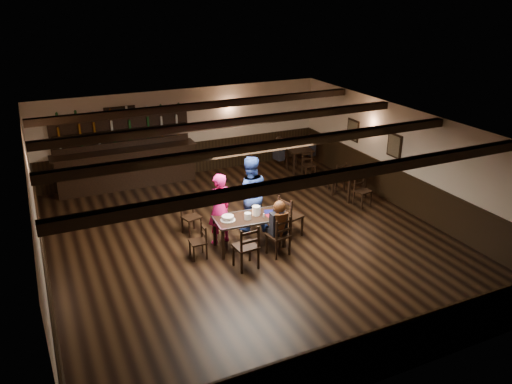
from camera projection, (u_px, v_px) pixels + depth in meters
name	position (u px, v px, depth m)	size (l,w,h in m)	color
ground	(251.00, 240.00, 11.81)	(10.00, 10.00, 0.00)	black
room_shell	(250.00, 170.00, 11.18)	(9.02, 10.02, 2.71)	beige
dining_table	(249.00, 220.00, 11.25)	(1.62, 0.90, 0.75)	black
chair_near_left	(248.00, 245.00, 10.37)	(0.50, 0.48, 1.00)	black
chair_near_right	(281.00, 234.00, 10.90)	(0.51, 0.49, 0.94)	black
chair_end_left	(201.00, 239.00, 10.90)	(0.35, 0.37, 0.77)	black
chair_end_right	(288.00, 214.00, 11.74)	(0.57, 0.59, 1.03)	black
chair_far_pushed	(189.00, 214.00, 12.00)	(0.48, 0.47, 0.84)	black
woman_pink	(219.00, 209.00, 11.37)	(0.62, 0.41, 1.70)	#FF1C8B
man_blue	(250.00, 194.00, 11.95)	(0.92, 0.72, 1.89)	navy
seated_person	(279.00, 220.00, 10.83)	(0.36, 0.54, 0.88)	black
cake	(228.00, 218.00, 11.04)	(0.34, 0.34, 0.10)	white
plate_stack_a	(248.00, 216.00, 11.09)	(0.16, 0.16, 0.15)	white
plate_stack_b	(256.00, 210.00, 11.28)	(0.18, 0.18, 0.21)	white
tea_light	(248.00, 213.00, 11.34)	(0.05, 0.05, 0.06)	#A5A8AD
salt_shaker	(264.00, 215.00, 11.19)	(0.03, 0.03, 0.09)	silver
pepper_shaker	(271.00, 214.00, 11.25)	(0.03, 0.03, 0.08)	#A5A8AD
drink_glass	(259.00, 211.00, 11.35)	(0.08, 0.08, 0.12)	silver
menu_red	(271.00, 215.00, 11.30)	(0.26, 0.18, 0.00)	maroon
menu_blue	(271.00, 212.00, 11.47)	(0.32, 0.23, 0.00)	#0D0E45
bar_counter	(126.00, 163.00, 14.74)	(4.18, 0.70, 2.20)	black
back_table_a	(350.00, 176.00, 13.96)	(0.90, 0.90, 0.75)	black
back_table_b	(300.00, 152.00, 15.94)	(0.81, 0.81, 0.75)	black
bg_patron_left	(279.00, 148.00, 15.66)	(0.26, 0.39, 0.76)	black
bg_patron_right	(311.00, 145.00, 16.12)	(0.21, 0.34, 0.70)	black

